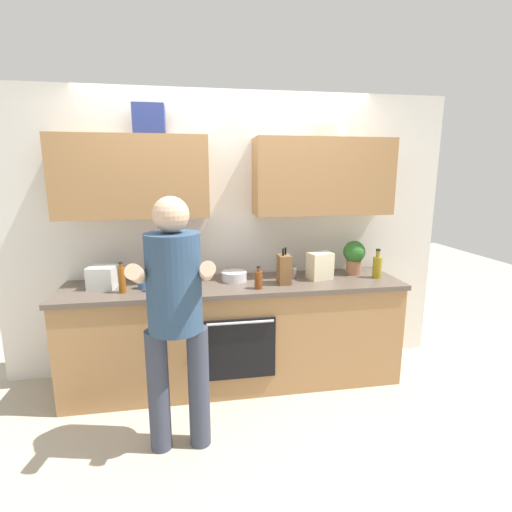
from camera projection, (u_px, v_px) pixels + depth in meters
The scene contains 17 objects.
ground_plane at pixel (236, 381), 3.43m from camera, with size 12.00×12.00×0.00m, color #B2A893.
back_wall_unit at pixel (231, 209), 3.37m from camera, with size 4.00×0.38×2.50m.
counter at pixel (236, 333), 3.33m from camera, with size 2.84×0.67×0.90m.
person_standing at pixel (175, 307), 2.40m from camera, with size 0.49×0.45×1.67m.
bottle_syrup at pixel (122, 279), 2.96m from camera, with size 0.05×0.05×0.24m.
bottle_vinegar at pixel (258, 279), 3.07m from camera, with size 0.06×0.06×0.19m.
bottle_soda at pixel (193, 276), 3.07m from camera, with size 0.05×0.05×0.25m.
bottle_water at pixel (165, 274), 2.99m from camera, with size 0.08×0.08×0.32m.
bottle_oil at pixel (377, 266), 3.39m from camera, with size 0.08×0.08×0.26m.
cup_stoneware at pixel (292, 273), 3.39m from camera, with size 0.08×0.08×0.10m, color slate.
cup_tea at pixel (142, 283), 3.08m from camera, with size 0.07×0.07×0.10m, color #33598C.
mixing_bowl at pixel (234, 276), 3.30m from camera, with size 0.22×0.22×0.08m, color silver.
knife_block at pixel (284, 269), 3.20m from camera, with size 0.10×0.14×0.30m.
potted_herb at pixel (354, 255), 3.51m from camera, with size 0.20×0.20×0.31m.
grocery_bag_rice at pixel (320, 266), 3.36m from camera, with size 0.20×0.15×0.23m, color beige.
grocery_bag_produce at pixel (103, 277), 3.09m from camera, with size 0.20×0.20×0.18m, color silver.
grocery_bag_crisps at pixel (173, 272), 3.23m from camera, with size 0.19×0.15×0.19m, color red.
Camera 1 is at (-0.35, -3.10, 1.81)m, focal length 27.05 mm.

